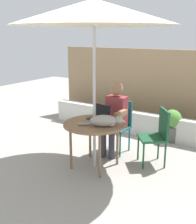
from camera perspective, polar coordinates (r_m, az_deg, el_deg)
name	(u,v)px	position (r m, az deg, el deg)	size (l,w,h in m)	color
ground_plane	(95,166)	(4.54, -0.69, -10.85)	(14.00, 14.00, 0.00)	gray
fence_back	(154,89)	(6.31, 11.29, 4.57)	(4.69, 0.08, 1.71)	#937756
planter_wall_low	(141,124)	(5.87, 8.61, -2.36)	(4.22, 0.20, 0.47)	beige
patio_table	(94,127)	(4.29, -0.72, -3.07)	(0.95, 0.95, 0.71)	brown
patio_umbrella	(94,12)	(4.08, -0.80, 19.43)	(2.31, 2.31, 2.47)	#B7B7BC
chair_occupied	(119,122)	(4.96, 4.21, -1.95)	(0.40, 0.40, 0.90)	#1E606B
chair_empty	(158,132)	(4.52, 11.89, -4.02)	(0.56, 0.56, 0.90)	#194C2D
person_seated	(115,114)	(4.78, 3.34, -0.50)	(0.48, 0.48, 1.24)	maroon
laptop	(100,115)	(4.47, 0.42, -0.61)	(0.33, 0.29, 0.21)	black
cat	(105,121)	(4.10, 1.48, -1.79)	(0.59, 0.37, 0.17)	gray
potted_plant_near_fence	(172,124)	(5.61, 14.65, -2.42)	(0.35, 0.35, 0.63)	#595654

